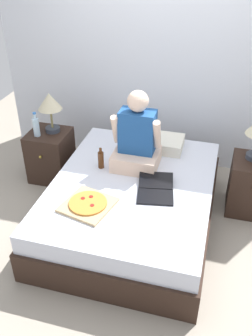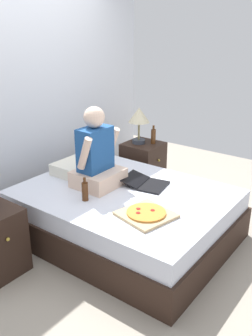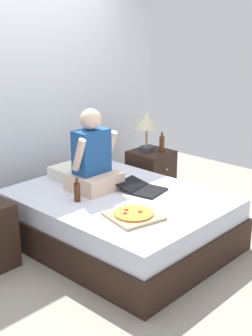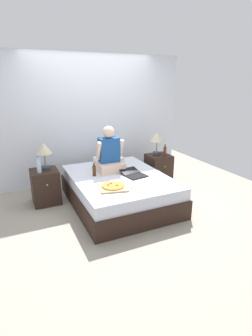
{
  "view_description": "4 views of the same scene",
  "coord_description": "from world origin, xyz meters",
  "px_view_note": "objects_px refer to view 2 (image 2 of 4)",
  "views": [
    {
      "loc": [
        0.7,
        -2.76,
        2.54
      ],
      "look_at": [
        -0.06,
        -0.01,
        0.66
      ],
      "focal_mm": 40.0,
      "sensor_mm": 36.0,
      "label": 1
    },
    {
      "loc": [
        -2.58,
        -1.95,
        2.01
      ],
      "look_at": [
        -0.07,
        -0.07,
        0.77
      ],
      "focal_mm": 40.0,
      "sensor_mm": 36.0,
      "label": 2
    },
    {
      "loc": [
        -2.93,
        -2.83,
        2.09
      ],
      "look_at": [
        0.09,
        -0.01,
        0.74
      ],
      "focal_mm": 50.0,
      "sensor_mm": 36.0,
      "label": 3
    },
    {
      "loc": [
        -1.61,
        -3.74,
        1.98
      ],
      "look_at": [
        0.03,
        -0.22,
        0.69
      ],
      "focal_mm": 28.0,
      "sensor_mm": 36.0,
      "label": 4
    }
  ],
  "objects_px": {
    "beer_bottle": "(153,136)",
    "laptop": "(148,184)",
    "person_seated": "(97,157)",
    "beer_bottle_on_bed": "(85,191)",
    "nightstand_right": "(143,165)",
    "lamp_on_right_nightstand": "(139,118)",
    "bed": "(124,214)",
    "pizza_box": "(146,214)"
  },
  "relations": [
    {
      "from": "beer_bottle",
      "to": "laptop",
      "type": "distance_m",
      "value": 1.1
    },
    {
      "from": "person_seated",
      "to": "beer_bottle_on_bed",
      "type": "distance_m",
      "value": 0.4
    },
    {
      "from": "nightstand_right",
      "to": "lamp_on_right_nightstand",
      "type": "height_order",
      "value": "lamp_on_right_nightstand"
    },
    {
      "from": "nightstand_right",
      "to": "lamp_on_right_nightstand",
      "type": "relative_size",
      "value": 1.3
    },
    {
      "from": "nightstand_right",
      "to": "beer_bottle",
      "type": "distance_m",
      "value": 0.41
    },
    {
      "from": "bed",
      "to": "beer_bottle_on_bed",
      "type": "bearing_deg",
      "value": 155.29
    },
    {
      "from": "lamp_on_right_nightstand",
      "to": "laptop",
      "type": "bearing_deg",
      "value": -140.36
    },
    {
      "from": "beer_bottle",
      "to": "laptop",
      "type": "relative_size",
      "value": 0.5
    },
    {
      "from": "person_seated",
      "to": "beer_bottle_on_bed",
      "type": "height_order",
      "value": "person_seated"
    },
    {
      "from": "beer_bottle_on_bed",
      "to": "bed",
      "type": "bearing_deg",
      "value": -24.71
    },
    {
      "from": "beer_bottle",
      "to": "bed",
      "type": "bearing_deg",
      "value": -159.43
    },
    {
      "from": "bed",
      "to": "person_seated",
      "type": "height_order",
      "value": "person_seated"
    },
    {
      "from": "nightstand_right",
      "to": "laptop",
      "type": "height_order",
      "value": "nightstand_right"
    },
    {
      "from": "bed",
      "to": "beer_bottle_on_bed",
      "type": "height_order",
      "value": "beer_bottle_on_bed"
    },
    {
      "from": "person_seated",
      "to": "beer_bottle",
      "type": "bearing_deg",
      "value": 6.42
    },
    {
      "from": "lamp_on_right_nightstand",
      "to": "pizza_box",
      "type": "height_order",
      "value": "lamp_on_right_nightstand"
    },
    {
      "from": "nightstand_right",
      "to": "laptop",
      "type": "xyz_separation_m",
      "value": [
        -0.87,
        -0.65,
        0.22
      ]
    },
    {
      "from": "lamp_on_right_nightstand",
      "to": "person_seated",
      "type": "xyz_separation_m",
      "value": [
        -1.12,
        -0.29,
        -0.13
      ]
    },
    {
      "from": "person_seated",
      "to": "beer_bottle_on_bed",
      "type": "relative_size",
      "value": 3.55
    },
    {
      "from": "beer_bottle",
      "to": "beer_bottle_on_bed",
      "type": "height_order",
      "value": "beer_bottle"
    },
    {
      "from": "bed",
      "to": "person_seated",
      "type": "xyz_separation_m",
      "value": [
        -0.04,
        0.31,
        0.54
      ]
    },
    {
      "from": "bed",
      "to": "lamp_on_right_nightstand",
      "type": "bearing_deg",
      "value": 28.75
    },
    {
      "from": "beer_bottle",
      "to": "person_seated",
      "type": "height_order",
      "value": "person_seated"
    },
    {
      "from": "pizza_box",
      "to": "bed",
      "type": "bearing_deg",
      "value": 57.41
    },
    {
      "from": "laptop",
      "to": "pizza_box",
      "type": "distance_m",
      "value": 0.62
    },
    {
      "from": "lamp_on_right_nightstand",
      "to": "beer_bottle",
      "type": "height_order",
      "value": "lamp_on_right_nightstand"
    },
    {
      "from": "nightstand_right",
      "to": "laptop",
      "type": "relative_size",
      "value": 1.26
    },
    {
      "from": "laptop",
      "to": "beer_bottle_on_bed",
      "type": "xyz_separation_m",
      "value": [
        -0.61,
        0.27,
        0.07
      ]
    },
    {
      "from": "nightstand_right",
      "to": "bed",
      "type": "bearing_deg",
      "value": -153.95
    },
    {
      "from": "lamp_on_right_nightstand",
      "to": "nightstand_right",
      "type": "bearing_deg",
      "value": -59.06
    },
    {
      "from": "bed",
      "to": "beer_bottle",
      "type": "distance_m",
      "value": 1.34
    },
    {
      "from": "beer_bottle",
      "to": "pizza_box",
      "type": "height_order",
      "value": "beer_bottle"
    },
    {
      "from": "nightstand_right",
      "to": "pizza_box",
      "type": "relative_size",
      "value": 1.21
    },
    {
      "from": "nightstand_right",
      "to": "person_seated",
      "type": "distance_m",
      "value": 1.27
    },
    {
      "from": "bed",
      "to": "laptop",
      "type": "height_order",
      "value": "laptop"
    },
    {
      "from": "pizza_box",
      "to": "nightstand_right",
      "type": "bearing_deg",
      "value": 35.19
    },
    {
      "from": "person_seated",
      "to": "laptop",
      "type": "relative_size",
      "value": 1.68
    },
    {
      "from": "nightstand_right",
      "to": "beer_bottle_on_bed",
      "type": "relative_size",
      "value": 2.65
    },
    {
      "from": "pizza_box",
      "to": "beer_bottle_on_bed",
      "type": "xyz_separation_m",
      "value": [
        -0.08,
        0.61,
        0.07
      ]
    },
    {
      "from": "laptop",
      "to": "beer_bottle_on_bed",
      "type": "height_order",
      "value": "beer_bottle_on_bed"
    },
    {
      "from": "beer_bottle_on_bed",
      "to": "beer_bottle",
      "type": "bearing_deg",
      "value": 10.11
    },
    {
      "from": "beer_bottle",
      "to": "person_seated",
      "type": "distance_m",
      "value": 1.23
    }
  ]
}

